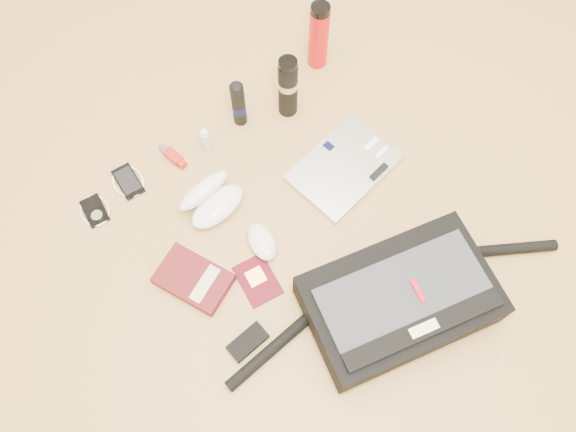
{
  "coord_description": "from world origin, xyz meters",
  "views": [
    {
      "loc": [
        -0.44,
        -0.45,
        1.54
      ],
      "look_at": [
        -0.03,
        0.07,
        0.06
      ],
      "focal_mm": 35.0,
      "sensor_mm": 36.0,
      "label": 1
    }
  ],
  "objects_px": {
    "laptop": "(344,167)",
    "thermos_red": "(319,36)",
    "book": "(194,278)",
    "messenger_bag": "(399,300)",
    "thermos_black": "(288,87)"
  },
  "relations": [
    {
      "from": "messenger_bag",
      "to": "book",
      "type": "relative_size",
      "value": 4.18
    },
    {
      "from": "book",
      "to": "thermos_red",
      "type": "distance_m",
      "value": 0.88
    },
    {
      "from": "laptop",
      "to": "messenger_bag",
      "type": "bearing_deg",
      "value": -119.9
    },
    {
      "from": "laptop",
      "to": "thermos_red",
      "type": "distance_m",
      "value": 0.45
    },
    {
      "from": "laptop",
      "to": "thermos_black",
      "type": "xyz_separation_m",
      "value": [
        0.0,
        0.29,
        0.11
      ]
    },
    {
      "from": "messenger_bag",
      "to": "thermos_red",
      "type": "xyz_separation_m",
      "value": [
        0.38,
        0.8,
        0.06
      ]
    },
    {
      "from": "book",
      "to": "laptop",
      "type": "bearing_deg",
      "value": -21.3
    },
    {
      "from": "messenger_bag",
      "to": "laptop",
      "type": "distance_m",
      "value": 0.46
    },
    {
      "from": "laptop",
      "to": "book",
      "type": "distance_m",
      "value": 0.57
    },
    {
      "from": "laptop",
      "to": "book",
      "type": "bearing_deg",
      "value": 173.89
    },
    {
      "from": "messenger_bag",
      "to": "book",
      "type": "height_order",
      "value": "messenger_bag"
    },
    {
      "from": "thermos_black",
      "to": "messenger_bag",
      "type": "bearing_deg",
      "value": -104.17
    },
    {
      "from": "messenger_bag",
      "to": "thermos_black",
      "type": "relative_size",
      "value": 4.17
    },
    {
      "from": "thermos_red",
      "to": "thermos_black",
      "type": "bearing_deg",
      "value": -155.15
    },
    {
      "from": "book",
      "to": "thermos_red",
      "type": "xyz_separation_m",
      "value": [
        0.78,
        0.39,
        0.11
      ]
    }
  ]
}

